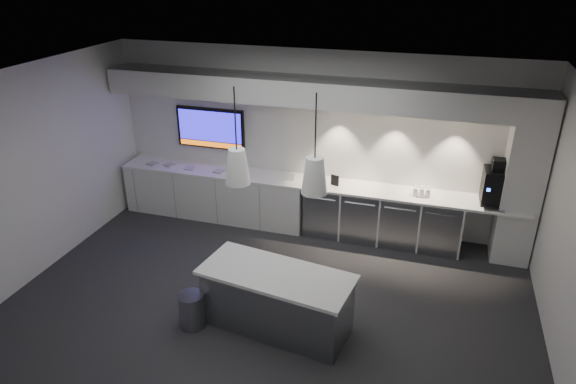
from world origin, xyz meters
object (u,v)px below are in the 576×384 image
(island, at_px, (277,300))
(bin, at_px, (192,310))
(wall_tv, at_px, (211,128))
(coffee_machine, at_px, (496,185))

(island, height_order, bin, island)
(wall_tv, relative_size, coffee_machine, 1.78)
(bin, distance_m, coffee_machine, 4.76)
(wall_tv, bearing_deg, coffee_machine, -2.98)
(island, relative_size, bin, 4.28)
(bin, height_order, coffee_machine, coffee_machine)
(wall_tv, relative_size, bin, 2.69)
(wall_tv, distance_m, island, 3.77)
(island, xyz_separation_m, bin, (-1.03, -0.29, -0.17))
(wall_tv, bearing_deg, island, -53.23)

